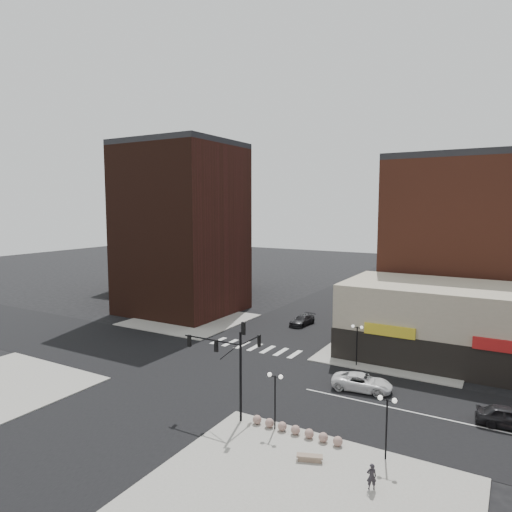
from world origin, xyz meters
The scene contains 20 objects.
ground centered at (0.00, 0.00, 0.00)m, with size 240.00×240.00×0.00m, color black.
road_ew centered at (0.00, 0.00, 0.01)m, with size 200.00×14.00×0.02m, color black.
road_ns centered at (0.00, 0.00, 0.01)m, with size 14.00×200.00×0.02m, color black.
sidewalk_nw centered at (-14.50, 14.50, 0.06)m, with size 15.00×15.00×0.12m, color gray.
sidewalk_ne centered at (14.50, 14.50, 0.06)m, with size 15.00×15.00×0.12m, color gray.
sidewalk_se centered at (16.00, -14.00, 0.06)m, with size 18.00×14.00×0.12m, color gray.
building_nw centered at (-19.00, 18.50, 12.50)m, with size 16.00×15.00×25.00m, color #321810.
building_nw_low centered at (-32.00, 34.00, 6.00)m, with size 20.00×18.00×12.00m, color #321810.
building_ne_midrise centered at (19.00, 29.50, 11.00)m, with size 18.00×15.00×22.00m, color brown.
building_ne_row centered at (21.00, 15.00, 3.30)m, with size 24.20×12.20×8.00m.
traffic_signal centered at (7.24, -7.83, 4.96)m, with size 5.59×3.09×7.77m.
street_lamp_se_a centered at (11.00, -8.00, 3.29)m, with size 1.22×0.32×4.16m.
street_lamp_se_b centered at (19.00, -8.00, 3.29)m, with size 1.22×0.32×4.16m.
street_lamp_ne centered at (12.00, 8.00, 3.29)m, with size 1.22×0.32×4.16m.
bollard_row centered at (12.65, -8.00, 0.45)m, with size 6.96×0.66×0.66m.
white_suv centered at (14.32, 2.30, 0.73)m, with size 2.41×5.23×1.45m, color white.
dark_sedan_east centered at (25.82, 0.98, 0.79)m, with size 1.88×4.66×1.59m, color black.
dark_sedan_north centered at (0.57, 19.99, 0.68)m, with size 1.91×4.69×1.36m, color black.
pedestrian centered at (19.10, -11.57, 0.90)m, with size 0.57×0.37×1.55m, color #252328.
stone_bench centered at (14.88, -10.65, 0.33)m, with size 1.73×1.06×0.39m.
Camera 1 is at (25.61, -36.07, 16.26)m, focal length 32.00 mm.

